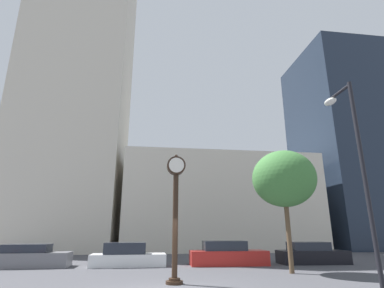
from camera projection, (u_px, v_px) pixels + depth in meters
name	position (u px, v px, depth m)	size (l,w,h in m)	color
building_tall_tower	(81.00, 80.00, 37.46)	(11.41, 12.00, 40.49)	beige
building_storefront_row	(217.00, 204.00, 35.35)	(20.95, 12.00, 10.16)	beige
building_glass_modern	(356.00, 146.00, 40.05)	(13.71, 12.00, 25.98)	#1E2838
street_clock	(176.00, 204.00, 12.51)	(0.79, 0.68, 5.22)	black
car_grey	(29.00, 257.00, 17.19)	(4.42, 1.93, 1.28)	slate
car_white	(128.00, 256.00, 17.74)	(4.38, 1.82, 1.35)	silver
car_red	(227.00, 255.00, 18.38)	(4.74, 1.88, 1.42)	red
car_black	(311.00, 254.00, 19.18)	(4.37, 2.03, 1.33)	black
street_lamp_right	(353.00, 151.00, 10.18)	(0.36, 1.57, 7.01)	black
bare_tree	(284.00, 179.00, 15.92)	(3.32, 3.32, 6.18)	brown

